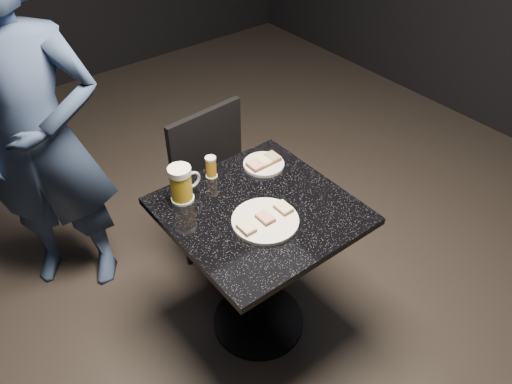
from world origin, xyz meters
The scene contains 10 objects.
floor centered at (0.00, 0.00, 0.00)m, with size 6.00×6.00×0.00m, color black.
plate_large centered at (-0.03, -0.08, 0.76)m, with size 0.26×0.26×0.01m, color silver.
plate_small centered at (0.19, 0.21, 0.76)m, with size 0.18×0.18×0.01m, color silver.
patron centered at (-0.54, 0.87, 0.84)m, with size 0.61×0.40×1.68m, color navy.
table centered at (0.00, 0.00, 0.51)m, with size 0.70×0.70×0.75m.
beer_mug centered at (-0.21, 0.23, 0.83)m, with size 0.14×0.09×0.16m.
beer_tumbler centered at (-0.03, 0.29, 0.80)m, with size 0.05×0.05×0.10m.
chair centered at (0.13, 0.45, 0.50)m, with size 0.45×0.45×0.88m.
canapes_on_plate_large centered at (-0.03, -0.08, 0.77)m, with size 0.23×0.07×0.02m.
canapes_on_plate_small centered at (0.19, 0.21, 0.77)m, with size 0.15×0.07×0.02m.
Camera 1 is at (-0.92, -1.16, 2.07)m, focal length 35.00 mm.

